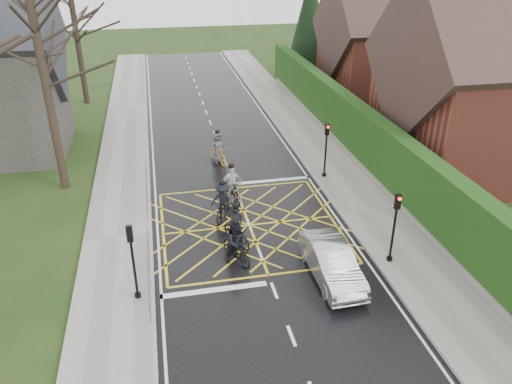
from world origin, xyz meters
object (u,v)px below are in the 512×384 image
object	(u,v)px
cyclist_front	(232,188)
cyclist_lead	(218,151)
cyclist_rear	(237,231)
cyclist_mid	(223,204)
cyclist_back	(236,246)
car	(332,263)

from	to	relation	value
cyclist_front	cyclist_lead	bearing A→B (deg)	75.46
cyclist_rear	cyclist_mid	xyz separation A→B (m)	(-0.27, 2.39, 0.07)
cyclist_back	cyclist_mid	xyz separation A→B (m)	(-0.01, 3.75, -0.05)
cyclist_mid	cyclist_back	bearing A→B (deg)	-65.98
cyclist_rear	cyclist_mid	size ratio (longest dim) A/B	1.01
cyclist_back	cyclist_front	bearing A→B (deg)	58.55
cyclist_lead	car	distance (m)	12.63
cyclist_rear	car	world-z (taller)	cyclist_rear
cyclist_front	car	xyz separation A→B (m)	(2.80, -7.19, -0.07)
cyclist_back	cyclist_rear	bearing A→B (deg)	55.20
cyclist_rear	car	xyz separation A→B (m)	(3.23, -3.25, 0.07)
cyclist_mid	cyclist_front	world-z (taller)	cyclist_front
cyclist_rear	cyclist_back	bearing A→B (deg)	-123.70
cyclist_rear	cyclist_lead	world-z (taller)	cyclist_lead
cyclist_mid	cyclist_lead	distance (m)	6.72
cyclist_rear	cyclist_back	xyz separation A→B (m)	(-0.26, -1.36, 0.13)
cyclist_front	car	world-z (taller)	cyclist_front
car	cyclist_back	bearing A→B (deg)	150.31
cyclist_front	car	bearing A→B (deg)	-83.25
cyclist_back	cyclist_front	size ratio (longest dim) A/B	0.95
cyclist_rear	car	size ratio (longest dim) A/B	0.50
cyclist_rear	cyclist_front	bearing A→B (deg)	60.83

